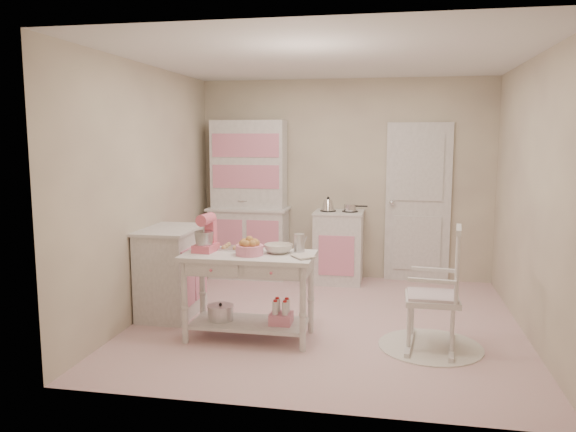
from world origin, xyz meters
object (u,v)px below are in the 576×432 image
at_px(rocking_chair, 433,287).
at_px(work_table, 249,296).
at_px(base_cabinet, 171,272).
at_px(bread_basket, 250,250).
at_px(hutch, 249,199).
at_px(stand_mixer, 205,234).
at_px(stove, 339,247).

bearing_deg(rocking_chair, work_table, -171.72).
height_order(base_cabinet, rocking_chair, rocking_chair).
relative_size(work_table, bread_basket, 4.80).
bearing_deg(work_table, hutch, 104.68).
bearing_deg(rocking_chair, stand_mixer, -172.74).
height_order(hutch, bread_basket, hutch).
xyz_separation_m(hutch, bread_basket, (0.61, -2.30, -0.19)).
distance_m(hutch, work_table, 2.42).
relative_size(stove, bread_basket, 3.68).
relative_size(stove, base_cabinet, 1.00).
relative_size(rocking_chair, work_table, 0.92).
bearing_deg(hutch, stove, -2.39).
height_order(stove, base_cabinet, same).
xyz_separation_m(stove, base_cabinet, (-1.59, -1.67, 0.00)).
xyz_separation_m(work_table, stand_mixer, (-0.42, 0.02, 0.57)).
distance_m(stand_mixer, bread_basket, 0.46).
xyz_separation_m(stove, stand_mixer, (-1.03, -2.18, 0.51)).
bearing_deg(base_cabinet, bread_basket, -30.19).
relative_size(hutch, rocking_chair, 1.89).
height_order(hutch, work_table, hutch).
xyz_separation_m(hutch, stand_mixer, (0.17, -2.23, -0.07)).
bearing_deg(stand_mixer, rocking_chair, 7.85).
bearing_deg(base_cabinet, stand_mixer, -42.41).
height_order(work_table, stand_mixer, stand_mixer).
bearing_deg(stand_mixer, bread_basket, -2.45).
xyz_separation_m(work_table, bread_basket, (0.02, -0.05, 0.45)).
relative_size(base_cabinet, work_table, 0.77).
bearing_deg(hutch, rocking_chair, -44.38).
xyz_separation_m(stove, work_table, (-0.61, -2.20, -0.06)).
distance_m(stove, stand_mixer, 2.47).
relative_size(stand_mixer, bread_basket, 1.36).
xyz_separation_m(stove, bread_basket, (-0.59, -2.25, 0.39)).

